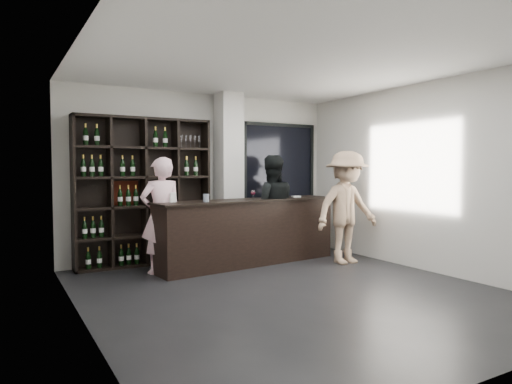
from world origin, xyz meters
TOP-DOWN VIEW (x-y plane):
  - floor at (0.00, 0.00)m, footprint 5.00×5.50m
  - wine_shelf at (-1.15, 2.57)m, footprint 2.20×0.35m
  - structural_column at (0.35, 2.47)m, footprint 0.40×0.40m
  - glass_panel at (1.55, 2.69)m, footprint 1.60×0.08m
  - tasting_counter at (0.35, 1.75)m, footprint 3.25×0.67m
  - taster_pink at (-1.10, 1.85)m, footprint 0.65×0.43m
  - taster_black at (0.84, 1.85)m, footprint 1.07×0.96m
  - customer at (1.80, 1.01)m, footprint 1.21×0.69m
  - wine_glass at (0.37, 1.64)m, footprint 0.10×0.10m
  - spit_cup at (-0.47, 1.60)m, footprint 0.09×0.09m
  - napkin_stack at (1.36, 1.85)m, footprint 0.16×0.16m
  - card_stand at (-0.95, 1.77)m, footprint 0.11×0.07m

SIDE VIEW (x-z plane):
  - floor at x=0.00m, z-range -0.01..0.00m
  - tasting_counter at x=0.35m, z-range 0.00..1.07m
  - taster_pink at x=-1.10m, z-range 0.00..1.75m
  - taster_black at x=0.84m, z-range 0.00..1.80m
  - customer at x=1.80m, z-range 0.00..1.86m
  - napkin_stack at x=1.36m, z-range 1.07..1.09m
  - spit_cup at x=-0.47m, z-range 1.07..1.19m
  - card_stand at x=-0.95m, z-range 1.07..1.22m
  - wine_glass at x=0.37m, z-range 1.07..1.25m
  - wine_shelf at x=-1.15m, z-range 0.00..2.40m
  - glass_panel at x=1.55m, z-range 0.35..2.45m
  - structural_column at x=0.35m, z-range 0.00..2.90m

